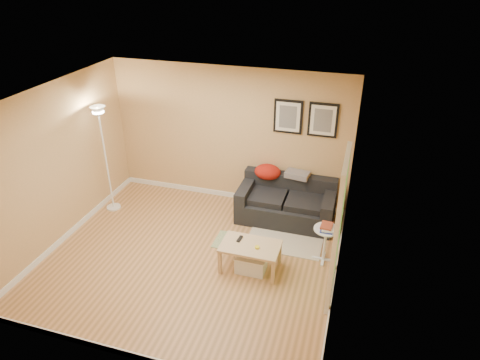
{
  "coord_description": "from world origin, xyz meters",
  "views": [
    {
      "loc": [
        2.31,
        -4.97,
        4.3
      ],
      "look_at": [
        0.55,
        0.85,
        1.05
      ],
      "focal_mm": 31.85,
      "sensor_mm": 36.0,
      "label": 1
    }
  ],
  "objects_px": {
    "side_table": "(325,245)",
    "floor_lamp": "(106,163)",
    "storage_bin": "(251,263)",
    "coffee_table": "(250,257)",
    "book_stack": "(327,227)",
    "sofa": "(286,201)"
  },
  "relations": [
    {
      "from": "coffee_table",
      "to": "storage_bin",
      "type": "height_order",
      "value": "coffee_table"
    },
    {
      "from": "sofa",
      "to": "book_stack",
      "type": "distance_m",
      "value": 1.32
    },
    {
      "from": "storage_bin",
      "to": "side_table",
      "type": "bearing_deg",
      "value": 29.14
    },
    {
      "from": "sofa",
      "to": "floor_lamp",
      "type": "relative_size",
      "value": 0.84
    },
    {
      "from": "sofa",
      "to": "storage_bin",
      "type": "height_order",
      "value": "sofa"
    },
    {
      "from": "storage_bin",
      "to": "coffee_table",
      "type": "bearing_deg",
      "value": 127.43
    },
    {
      "from": "storage_bin",
      "to": "floor_lamp",
      "type": "height_order",
      "value": "floor_lamp"
    },
    {
      "from": "storage_bin",
      "to": "floor_lamp",
      "type": "relative_size",
      "value": 0.23
    },
    {
      "from": "coffee_table",
      "to": "storage_bin",
      "type": "relative_size",
      "value": 1.92
    },
    {
      "from": "side_table",
      "to": "floor_lamp",
      "type": "relative_size",
      "value": 0.29
    },
    {
      "from": "book_stack",
      "to": "floor_lamp",
      "type": "bearing_deg",
      "value": 166.88
    },
    {
      "from": "book_stack",
      "to": "coffee_table",
      "type": "bearing_deg",
      "value": -160.85
    },
    {
      "from": "coffee_table",
      "to": "floor_lamp",
      "type": "height_order",
      "value": "floor_lamp"
    },
    {
      "from": "sofa",
      "to": "storage_bin",
      "type": "xyz_separation_m",
      "value": [
        -0.21,
        -1.56,
        -0.23
      ]
    },
    {
      "from": "coffee_table",
      "to": "book_stack",
      "type": "bearing_deg",
      "value": 39.88
    },
    {
      "from": "sofa",
      "to": "book_stack",
      "type": "height_order",
      "value": "sofa"
    },
    {
      "from": "book_stack",
      "to": "storage_bin",
      "type": "bearing_deg",
      "value": -158.74
    },
    {
      "from": "storage_bin",
      "to": "floor_lamp",
      "type": "xyz_separation_m",
      "value": [
        -2.99,
        0.98,
        0.81
      ]
    },
    {
      "from": "coffee_table",
      "to": "floor_lamp",
      "type": "distance_m",
      "value": 3.2
    },
    {
      "from": "side_table",
      "to": "storage_bin",
      "type": "bearing_deg",
      "value": -150.86
    },
    {
      "from": "storage_bin",
      "to": "floor_lamp",
      "type": "bearing_deg",
      "value": 161.81
    },
    {
      "from": "storage_bin",
      "to": "side_table",
      "type": "height_order",
      "value": "side_table"
    }
  ]
}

